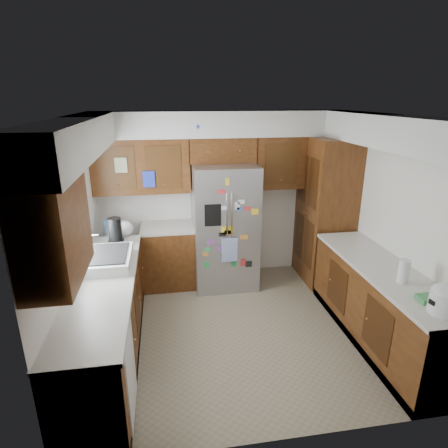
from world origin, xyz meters
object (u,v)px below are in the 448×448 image
(fridge, at_px, (225,227))
(paper_towel, at_px, (404,271))
(rice_cooker, at_px, (448,299))
(pantry, at_px, (325,211))

(fridge, bearing_deg, paper_towel, -53.80)
(rice_cooker, height_order, paper_towel, rice_cooker)
(pantry, bearing_deg, rice_cooker, -90.01)
(pantry, xyz_separation_m, rice_cooker, (-0.00, -2.53, -0.02))
(pantry, bearing_deg, fridge, 177.94)
(pantry, height_order, fridge, pantry)
(paper_towel, bearing_deg, rice_cooker, -87.39)
(pantry, height_order, paper_towel, pantry)
(pantry, height_order, rice_cooker, pantry)
(fridge, bearing_deg, rice_cooker, -59.87)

